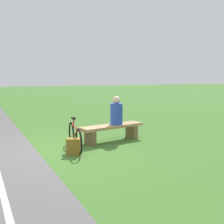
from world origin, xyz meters
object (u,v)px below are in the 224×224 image
bicycle (75,137)px  backpack (74,147)px  person_seated (116,112)px  bench (112,130)px

bicycle → backpack: bearing=-14.9°
person_seated → bicycle: bearing=8.4°
person_seated → bicycle: (1.38, 0.57, -0.50)m
backpack → bench: bearing=-144.9°
person_seated → bicycle: size_ratio=0.51×
person_seated → backpack: (1.51, 0.99, -0.65)m
person_seated → backpack: 1.92m
backpack → person_seated: bearing=-146.7°
bench → person_seated: 0.53m
bench → person_seated: size_ratio=2.43×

